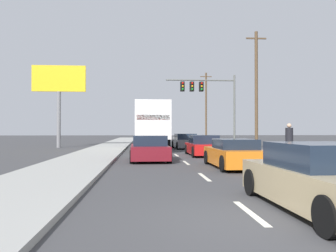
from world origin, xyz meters
The scene contains 15 objects.
ground_plane centered at (0.00, 25.00, 0.00)m, with size 140.00×140.00×0.00m, color #3D3D3F.
sidewalk_right centered at (5.10, 20.00, 0.07)m, with size 3.10×80.00×0.14m, color #9E9E99.
sidewalk_left centered at (-5.10, 20.00, 0.07)m, with size 3.10×80.00×0.14m, color #9E9E99.
lane_markings centered at (0.00, 23.25, 0.00)m, with size 0.14×57.00×0.01m.
box_truck centered at (-1.52, 21.32, 2.10)m, with size 2.80×8.93×3.65m.
car_maroon centered at (-1.76, 12.02, 0.60)m, with size 2.10×4.27×1.31m.
car_gray centered at (1.50, 23.31, 0.59)m, with size 2.10×4.13×1.27m.
car_red centered at (1.68, 15.28, 0.58)m, with size 1.98×4.06×1.28m.
car_orange centered at (1.74, 8.45, 0.57)m, with size 1.90×4.14×1.22m.
car_tan centered at (1.51, 0.82, 0.61)m, with size 2.07×4.45×1.34m.
traffic_signal_mast centered at (3.94, 28.12, 5.42)m, with size 7.03×0.69×7.15m.
utility_pole_mid centered at (7.81, 23.57, 5.27)m, with size 1.80×0.28×10.26m.
utility_pole_far centered at (7.56, 46.54, 5.38)m, with size 1.80×0.28×10.48m.
roadside_billboard centered at (-9.73, 25.63, 5.41)m, with size 4.77×0.36×7.43m.
pedestrian_near_corner centered at (5.32, 11.11, 1.04)m, with size 0.38×0.38×1.79m.
Camera 1 is at (-2.04, -5.73, 1.60)m, focal length 36.47 mm.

